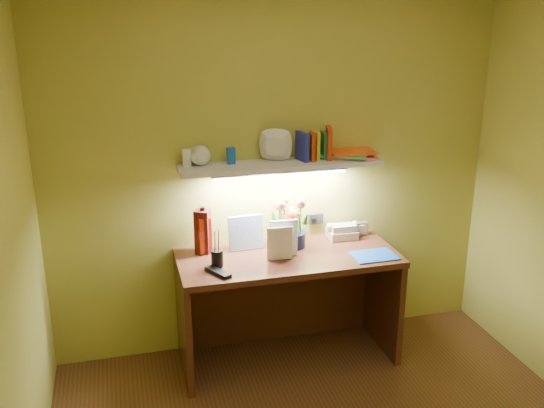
% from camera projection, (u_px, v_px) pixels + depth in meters
% --- Properties ---
extents(desk, '(1.40, 0.60, 0.75)m').
position_uv_depth(desk, '(288.00, 308.00, 3.97)').
color(desk, '#3C1C10').
rests_on(desk, ground).
extents(flower_bouquet, '(0.23, 0.23, 0.35)m').
position_uv_depth(flower_bouquet, '(291.00, 221.00, 3.94)').
color(flower_bouquet, '#081432').
rests_on(flower_bouquet, desk).
extents(telephone, '(0.19, 0.15, 0.11)m').
position_uv_depth(telephone, '(342.00, 230.00, 4.11)').
color(telephone, beige).
rests_on(telephone, desk).
extents(desk_clock, '(0.09, 0.05, 0.09)m').
position_uv_depth(desk_clock, '(361.00, 228.00, 4.18)').
color(desk_clock, '#B3B3B7').
rests_on(desk_clock, desk).
extents(whisky_bottle, '(0.10, 0.10, 0.31)m').
position_uv_depth(whisky_bottle, '(203.00, 230.00, 3.85)').
color(whisky_bottle, '#B52D0A').
rests_on(whisky_bottle, desk).
extents(whisky_box, '(0.12, 0.12, 0.28)m').
position_uv_depth(whisky_box, '(203.00, 231.00, 3.86)').
color(whisky_box, '#4F120E').
rests_on(whisky_box, desk).
extents(pen_cup, '(0.10, 0.10, 0.18)m').
position_uv_depth(pen_cup, '(217.00, 253.00, 3.66)').
color(pen_cup, black).
rests_on(pen_cup, desk).
extents(art_card, '(0.22, 0.06, 0.22)m').
position_uv_depth(art_card, '(246.00, 232.00, 3.92)').
color(art_card, white).
rests_on(art_card, desk).
extents(tv_remote, '(0.14, 0.20, 0.02)m').
position_uv_depth(tv_remote, '(218.00, 272.00, 3.58)').
color(tv_remote, black).
rests_on(tv_remote, desk).
extents(blue_folder, '(0.28, 0.21, 0.01)m').
position_uv_depth(blue_folder, '(374.00, 256.00, 3.83)').
color(blue_folder, blue).
rests_on(blue_folder, desk).
extents(desk_book_a, '(0.16, 0.04, 0.22)m').
position_uv_depth(desk_book_a, '(267.00, 244.00, 3.73)').
color(desk_book_a, silver).
rests_on(desk_book_a, desk).
extents(desk_book_b, '(0.18, 0.03, 0.24)m').
position_uv_depth(desk_book_b, '(270.00, 239.00, 3.78)').
color(desk_book_b, silver).
rests_on(desk_book_b, desk).
extents(wall_shelf, '(1.32, 0.35, 0.24)m').
position_uv_depth(wall_shelf, '(282.00, 159.00, 3.84)').
color(wall_shelf, silver).
rests_on(wall_shelf, ground).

